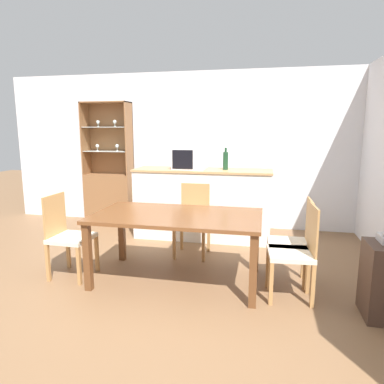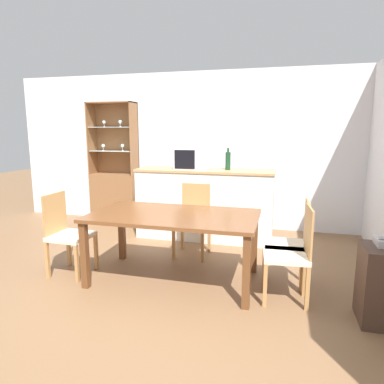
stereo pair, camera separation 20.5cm
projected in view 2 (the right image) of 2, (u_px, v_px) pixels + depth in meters
name	position (u px, v px, depth m)	size (l,w,h in m)	color
ground_plane	(141.00, 291.00, 3.47)	(18.00, 18.00, 0.00)	brown
wall_back	(202.00, 150.00, 5.74)	(6.80, 0.06, 2.55)	silver
kitchen_counter	(205.00, 204.00, 5.12)	(2.02, 0.62, 1.04)	white
display_cabinet	(115.00, 188.00, 6.07)	(0.82, 0.33, 2.07)	brown
dining_table	(174.00, 222.00, 3.63)	(1.76, 0.96, 0.74)	brown
dining_chair_side_right_near	(291.00, 254.00, 3.22)	(0.44, 0.44, 0.92)	beige
dining_chair_side_left_near	(68.00, 234.00, 3.83)	(0.43, 0.43, 0.92)	beige
dining_chair_head_far	(193.00, 220.00, 4.43)	(0.42, 0.42, 0.92)	beige
dining_chair_side_right_far	(290.00, 244.00, 3.50)	(0.42, 0.42, 0.92)	beige
microwave	(192.00, 159.00, 5.04)	(0.47, 0.39, 0.31)	silver
wine_bottle	(228.00, 161.00, 4.92)	(0.08, 0.08, 0.32)	#193D23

